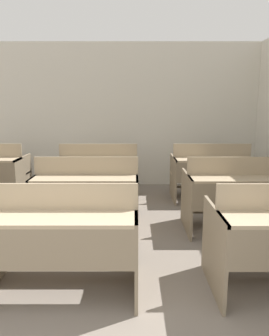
{
  "coord_description": "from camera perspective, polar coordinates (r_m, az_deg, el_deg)",
  "views": [
    {
      "loc": [
        0.89,
        -0.85,
        1.59
      ],
      "look_at": [
        0.89,
        3.22,
        0.8
      ],
      "focal_mm": 35.0,
      "sensor_mm": 36.0,
      "label": 1
    }
  ],
  "objects": [
    {
      "name": "bench_third_right",
      "position": [
        5.63,
        13.21,
        -0.55
      ],
      "size": [
        1.29,
        0.81,
        0.96
      ],
      "color": "#7E6E57",
      "rests_on": "ground_plane"
    },
    {
      "name": "bench_second_center",
      "position": [
        4.18,
        -8.27,
        -4.34
      ],
      "size": [
        1.29,
        0.81,
        0.96
      ],
      "color": "#7C6D56",
      "rests_on": "ground_plane"
    },
    {
      "name": "bench_second_right",
      "position": [
        4.32,
        17.5,
        -4.22
      ],
      "size": [
        1.29,
        0.81,
        0.96
      ],
      "color": "#796A53",
      "rests_on": "ground_plane"
    },
    {
      "name": "bench_third_center",
      "position": [
        5.49,
        -6.28,
        -0.59
      ],
      "size": [
        1.29,
        0.81,
        0.96
      ],
      "color": "#7B6C55",
      "rests_on": "ground_plane"
    },
    {
      "name": "wall_back",
      "position": [
        6.56,
        -7.9,
        9.03
      ],
      "size": [
        6.68,
        0.06,
        2.76
      ],
      "color": "beige",
      "rests_on": "ground_plane"
    },
    {
      "name": "bench_front_center",
      "position": [
        2.88,
        -12.62,
        -11.63
      ],
      "size": [
        1.29,
        0.81,
        0.96
      ],
      "color": "#7E6F58",
      "rests_on": "ground_plane"
    }
  ]
}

